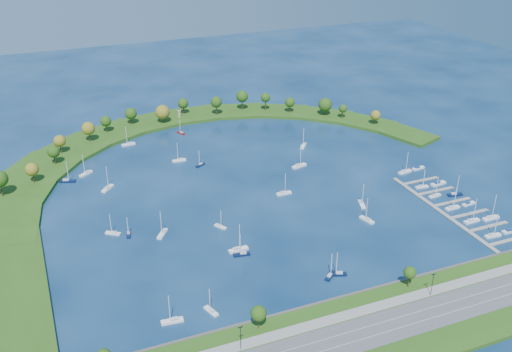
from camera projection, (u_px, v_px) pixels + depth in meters
name	position (u px, v px, depth m)	size (l,w,h in m)	color
ground	(251.00, 188.00, 317.51)	(700.00, 700.00, 0.00)	#082448
south_shoreline	(376.00, 328.00, 215.09)	(420.00, 43.10, 11.60)	#2C4F15
breakwater	(146.00, 165.00, 341.71)	(286.74, 247.64, 2.00)	#2C4F15
breakwater_trees	(181.00, 120.00, 381.35)	(242.46, 91.07, 14.50)	#382314
harbor_tower	(179.00, 114.00, 408.48)	(2.60, 2.60, 4.68)	gray
dock_system	(454.00, 209.00, 295.81)	(24.28, 82.00, 1.60)	gray
moored_boat_0	(284.00, 193.00, 310.75)	(8.20, 2.32, 12.04)	white
moored_boat_1	(181.00, 132.00, 387.18)	(4.37, 6.56, 9.42)	maroon
moored_boat_2	(238.00, 249.00, 262.34)	(9.12, 3.06, 13.21)	white
moored_boat_3	(67.00, 181.00, 323.52)	(8.96, 5.02, 12.70)	#091739
moored_boat_4	(338.00, 273.00, 245.88)	(7.94, 4.65, 11.27)	#091739
moored_boat_5	(108.00, 188.00, 315.68)	(7.84, 8.31, 13.13)	white
moored_boat_6	(367.00, 219.00, 285.91)	(4.31, 8.54, 12.10)	white
moored_boat_7	(211.00, 310.00, 224.46)	(4.21, 7.47, 10.59)	white
moored_boat_8	(162.00, 233.00, 274.49)	(6.97, 8.54, 12.79)	white
moored_boat_9	(129.00, 233.00, 274.31)	(3.17, 6.80, 9.64)	#091739
moored_boat_10	(220.00, 226.00, 280.45)	(4.86, 6.45, 9.47)	white
moored_boat_11	(179.00, 160.00, 348.18)	(8.20, 2.62, 11.93)	white
moored_boat_12	(303.00, 145.00, 367.77)	(7.13, 8.10, 12.44)	white
moored_boat_13	(242.00, 254.00, 259.10)	(7.78, 3.33, 11.07)	#091739
moored_boat_14	(299.00, 165.00, 340.97)	(9.77, 4.89, 13.83)	white
moored_boat_15	(172.00, 320.00, 219.30)	(8.55, 3.17, 12.29)	white
moored_boat_16	(113.00, 233.00, 274.98)	(7.09, 5.74, 10.60)	white
moored_boat_17	(330.00, 275.00, 244.90)	(6.99, 6.35, 10.87)	#091739
moored_boat_18	(200.00, 164.00, 342.47)	(6.58, 5.11, 9.73)	#091739
moored_boat_19	(128.00, 144.00, 369.79)	(8.73, 3.24, 12.54)	white
moored_boat_20	(362.00, 204.00, 300.06)	(4.89, 8.59, 12.17)	white
moored_boat_21	(86.00, 173.00, 332.00)	(8.32, 7.05, 12.62)	white
docked_boat_0	(493.00, 235.00, 272.98)	(8.25, 2.82, 11.93)	white
docked_boat_1	(510.00, 231.00, 276.80)	(8.55, 2.55, 1.73)	white
docked_boat_2	(472.00, 220.00, 284.85)	(8.59, 2.62, 12.54)	white
docked_boat_3	(491.00, 217.00, 287.33)	(9.02, 2.60, 13.24)	white
docked_boat_4	(452.00, 207.00, 296.61)	(8.20, 2.55, 11.94)	white
docked_boat_5	(468.00, 204.00, 300.67)	(7.83, 2.95, 1.56)	white
docked_boat_6	(435.00, 195.00, 308.33)	(7.39, 2.79, 10.60)	white
docked_boat_7	(455.00, 194.00, 309.32)	(8.27, 3.56, 11.76)	#091739
docked_boat_8	(422.00, 186.00, 317.55)	(7.35, 2.77, 10.55)	white
docked_boat_9	(438.00, 183.00, 320.86)	(9.52, 3.64, 1.89)	white
docked_boat_10	(405.00, 171.00, 334.04)	(8.89, 3.74, 12.67)	white
docked_boat_11	(418.00, 168.00, 338.56)	(8.19, 3.11, 1.63)	white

